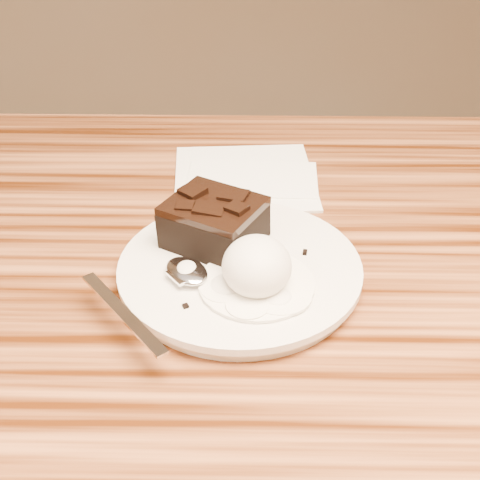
{
  "coord_description": "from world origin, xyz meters",
  "views": [
    {
      "loc": [
        -0.06,
        -0.49,
        1.14
      ],
      "look_at": [
        -0.07,
        0.02,
        0.79
      ],
      "focal_mm": 48.61,
      "sensor_mm": 36.0,
      "label": 1
    }
  ],
  "objects_px": {
    "ice_cream_scoop": "(257,266)",
    "plate": "(240,272)",
    "spoon": "(187,273)",
    "brownie": "(214,225)",
    "napkin": "(244,176)"
  },
  "relations": [
    {
      "from": "spoon",
      "to": "napkin",
      "type": "bearing_deg",
      "value": 38.54
    },
    {
      "from": "plate",
      "to": "brownie",
      "type": "bearing_deg",
      "value": 125.22
    },
    {
      "from": "ice_cream_scoop",
      "to": "plate",
      "type": "bearing_deg",
      "value": 115.75
    },
    {
      "from": "brownie",
      "to": "spoon",
      "type": "height_order",
      "value": "brownie"
    },
    {
      "from": "brownie",
      "to": "ice_cream_scoop",
      "type": "height_order",
      "value": "ice_cream_scoop"
    },
    {
      "from": "brownie",
      "to": "spoon",
      "type": "distance_m",
      "value": 0.06
    },
    {
      "from": "ice_cream_scoop",
      "to": "napkin",
      "type": "distance_m",
      "value": 0.24
    },
    {
      "from": "ice_cream_scoop",
      "to": "spoon",
      "type": "distance_m",
      "value": 0.07
    },
    {
      "from": "napkin",
      "to": "brownie",
      "type": "bearing_deg",
      "value": -99.57
    },
    {
      "from": "plate",
      "to": "ice_cream_scoop",
      "type": "bearing_deg",
      "value": -64.25
    },
    {
      "from": "brownie",
      "to": "ice_cream_scoop",
      "type": "xyz_separation_m",
      "value": [
        0.04,
        -0.07,
        0.0
      ]
    },
    {
      "from": "plate",
      "to": "spoon",
      "type": "bearing_deg",
      "value": -156.2
    },
    {
      "from": "plate",
      "to": "spoon",
      "type": "xyz_separation_m",
      "value": [
        -0.05,
        -0.02,
        0.02
      ]
    },
    {
      "from": "ice_cream_scoop",
      "to": "brownie",
      "type": "bearing_deg",
      "value": 120.99
    },
    {
      "from": "napkin",
      "to": "ice_cream_scoop",
      "type": "bearing_deg",
      "value": -86.6
    }
  ]
}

